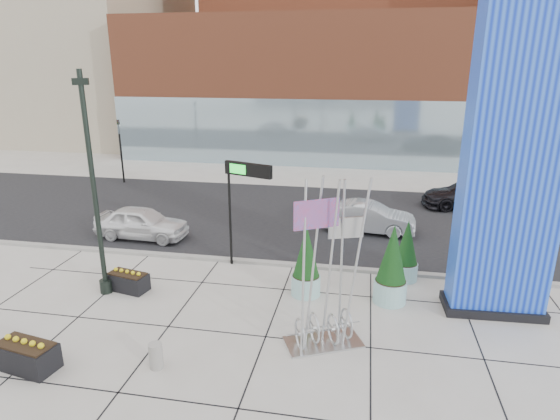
% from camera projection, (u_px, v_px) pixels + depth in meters
% --- Properties ---
extents(ground, '(160.00, 160.00, 0.00)m').
position_uv_depth(ground, '(241.00, 316.00, 14.68)').
color(ground, '#9E9991').
rests_on(ground, ground).
extents(street_asphalt, '(80.00, 12.00, 0.02)m').
position_uv_depth(street_asphalt, '(292.00, 217.00, 24.04)').
color(street_asphalt, black).
rests_on(street_asphalt, ground).
extents(curb_edge, '(80.00, 0.30, 0.12)m').
position_uv_depth(curb_edge, '(268.00, 263.00, 18.41)').
color(curb_edge, gray).
rests_on(curb_edge, ground).
extents(tower_podium, '(34.00, 10.00, 11.00)m').
position_uv_depth(tower_podium, '(337.00, 89.00, 38.13)').
color(tower_podium, '#96482B').
rests_on(tower_podium, ground).
extents(tower_glass_front, '(34.00, 0.60, 5.00)m').
position_uv_depth(tower_glass_front, '(331.00, 134.00, 34.54)').
color(tower_glass_front, '#8CA5B2').
rests_on(tower_glass_front, ground).
extents(blue_pylon, '(3.07, 1.47, 10.04)m').
position_uv_depth(blue_pylon, '(514.00, 162.00, 13.53)').
color(blue_pylon, '#0C28B9').
rests_on(blue_pylon, ground).
extents(lamp_post, '(0.51, 0.41, 7.42)m').
position_uv_depth(lamp_post, '(96.00, 209.00, 15.27)').
color(lamp_post, black).
rests_on(lamp_post, ground).
extents(public_art_sculpture, '(2.38, 1.86, 4.85)m').
position_uv_depth(public_art_sculpture, '(325.00, 303.00, 12.89)').
color(public_art_sculpture, '#B8BBBD').
rests_on(public_art_sculpture, ground).
extents(concrete_bollard, '(0.36, 0.36, 0.70)m').
position_uv_depth(concrete_bollard, '(156.00, 356.00, 12.11)').
color(concrete_bollard, gray).
rests_on(concrete_bollard, ground).
extents(overhead_street_sign, '(1.90, 0.81, 4.14)m').
position_uv_depth(overhead_street_sign, '(247.00, 177.00, 17.28)').
color(overhead_street_sign, black).
rests_on(overhead_street_sign, ground).
extents(round_planter_east, '(1.09, 1.09, 2.72)m').
position_uv_depth(round_planter_east, '(392.00, 266.00, 15.18)').
color(round_planter_east, '#90C2C2').
rests_on(round_planter_east, ground).
extents(round_planter_mid, '(0.92, 0.92, 2.30)m').
position_uv_depth(round_planter_mid, '(406.00, 252.00, 16.82)').
color(round_planter_mid, '#90C2C2').
rests_on(round_planter_mid, ground).
extents(round_planter_west, '(1.00, 1.00, 2.49)m').
position_uv_depth(round_planter_west, '(306.00, 263.00, 15.69)').
color(round_planter_west, '#90C2C2').
rests_on(round_planter_west, ground).
extents(box_planter_north, '(1.50, 0.97, 0.76)m').
position_uv_depth(box_planter_north, '(128.00, 281.00, 16.26)').
color(box_planter_north, black).
rests_on(box_planter_north, ground).
extents(box_planter_south, '(1.70, 1.06, 0.87)m').
position_uv_depth(box_planter_south, '(27.00, 354.00, 12.08)').
color(box_planter_south, black).
rests_on(box_planter_south, ground).
extents(car_white_west, '(4.24, 1.85, 1.42)m').
position_uv_depth(car_white_west, '(142.00, 223.00, 20.96)').
color(car_white_west, white).
rests_on(car_white_west, ground).
extents(car_silver_mid, '(4.39, 1.90, 1.41)m').
position_uv_depth(car_silver_mid, '(368.00, 218.00, 21.69)').
color(car_silver_mid, '#A7A9AF').
rests_on(car_silver_mid, ground).
extents(car_dark_east, '(5.46, 3.04, 1.50)m').
position_uv_depth(car_dark_east, '(471.00, 194.00, 25.35)').
color(car_dark_east, black).
rests_on(car_dark_east, ground).
extents(traffic_signal, '(0.15, 0.18, 4.10)m').
position_uv_depth(traffic_signal, '(121.00, 148.00, 30.12)').
color(traffic_signal, black).
rests_on(traffic_signal, ground).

